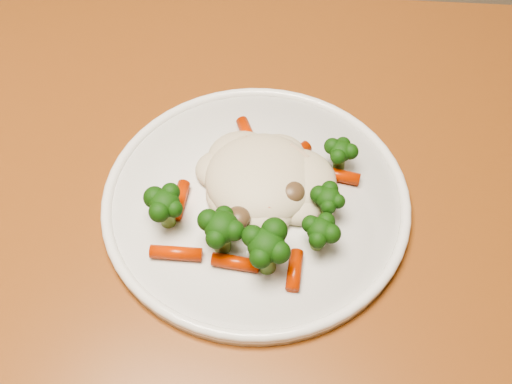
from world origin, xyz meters
TOP-DOWN VIEW (x-y plane):
  - dining_table at (-0.23, 0.22)m, footprint 1.29×1.02m
  - plate at (-0.30, 0.25)m, footprint 0.28×0.28m
  - meal at (-0.29, 0.25)m, footprint 0.18×0.18m

SIDE VIEW (x-z plane):
  - dining_table at x=-0.23m, z-range 0.27..1.02m
  - plate at x=-0.30m, z-range 0.75..0.76m
  - meal at x=-0.29m, z-range 0.76..0.81m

